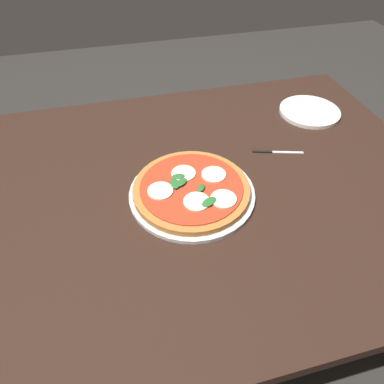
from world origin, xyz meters
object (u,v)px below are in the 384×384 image
object	(u,v)px
dining_table	(197,202)
serving_tray	(192,193)
pizza	(192,189)
knife	(271,152)
plate_white	(310,111)

from	to	relation	value
dining_table	serving_tray	size ratio (longest dim) A/B	4.17
pizza	knife	distance (m)	0.33
dining_table	knife	size ratio (longest dim) A/B	9.23
pizza	knife	world-z (taller)	pizza
plate_white	knife	distance (m)	0.30
serving_tray	knife	bearing A→B (deg)	-157.13
pizza	serving_tray	bearing A→B (deg)	-173.57
dining_table	pizza	distance (m)	0.11
pizza	knife	size ratio (longest dim) A/B	2.04
dining_table	serving_tray	xyz separation A→B (m)	(0.03, 0.04, 0.09)
dining_table	pizza	world-z (taller)	pizza
dining_table	serving_tray	bearing A→B (deg)	57.53
serving_tray	pizza	xyz separation A→B (m)	(0.00, 0.00, 0.02)
plate_white	knife	xyz separation A→B (m)	(0.24, 0.19, -0.00)
pizza	plate_white	xyz separation A→B (m)	(-0.54, -0.31, -0.02)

